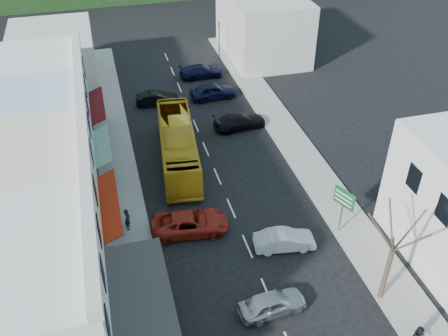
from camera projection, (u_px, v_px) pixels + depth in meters
ground at (247, 246)px, 33.00m from camera, size 120.00×120.00×0.00m
sidewalk_left at (119, 176)px, 39.22m from camera, size 3.00×52.00×0.15m
sidewalk_right at (297, 148)px, 42.36m from camera, size 3.00×52.00×0.15m
shopfront_row at (40, 184)px, 31.96m from camera, size 8.25×30.00×8.00m
distant_block_left at (54, 61)px, 49.87m from camera, size 8.00×10.00×6.00m
distant_block_right at (263, 25)px, 56.74m from camera, size 8.00×12.00×7.00m
bus at (178, 146)px, 40.02m from camera, size 3.69×11.80×3.10m
car_silver at (272, 303)px, 28.34m from camera, size 4.54×2.17×1.40m
car_white at (284, 240)px, 32.50m from camera, size 4.60×2.35×1.40m
car_red at (190, 223)px, 33.78m from camera, size 4.77×2.37×1.40m
car_black_near at (240, 121)px, 44.82m from camera, size 4.67×2.31×1.40m
car_navy_mid at (213, 92)px, 49.42m from camera, size 4.49×2.05×1.40m
car_black_far at (157, 98)px, 48.33m from camera, size 4.58×2.29×1.40m
car_navy_far at (201, 71)px, 53.32m from camera, size 4.54×1.93×1.40m
pedestrian_left at (128, 219)px, 33.73m from camera, size 0.49×0.65×1.70m
direction_sign at (342, 211)px, 33.00m from camera, size 1.39×1.81×3.73m
street_tree at (393, 251)px, 27.23m from camera, size 2.95×2.95×7.82m
traffic_signal at (219, 41)px, 56.27m from camera, size 1.06×1.19×4.43m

